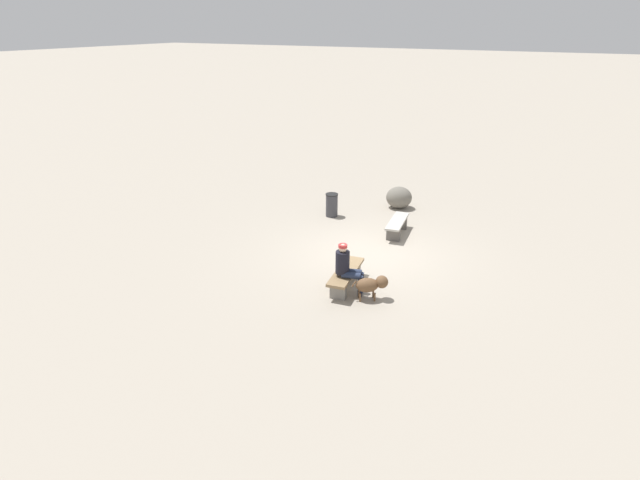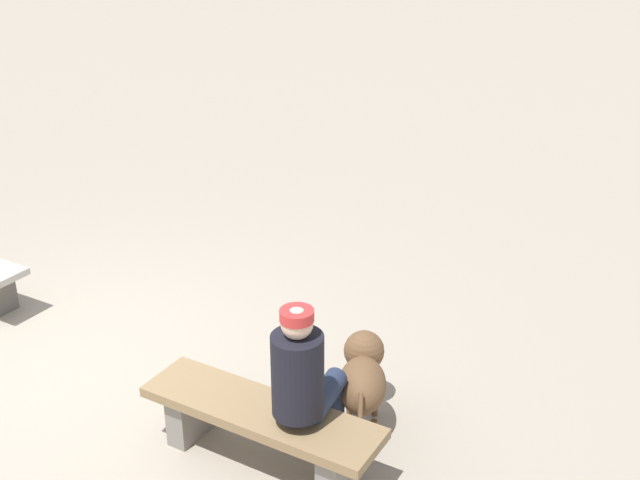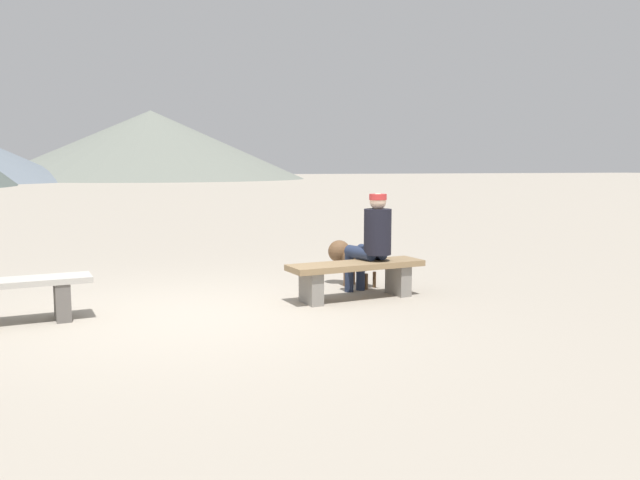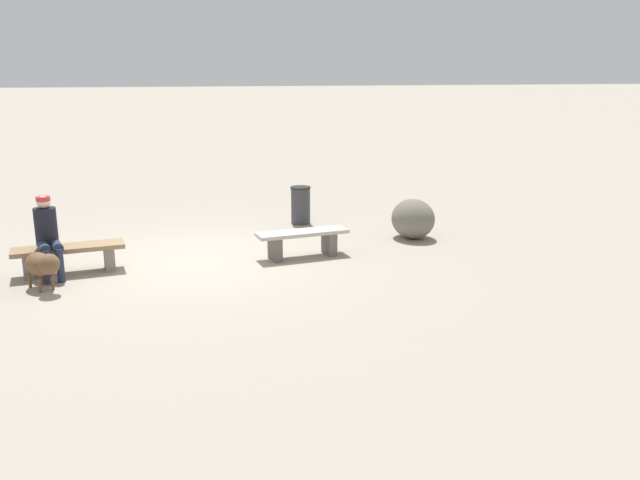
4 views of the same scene
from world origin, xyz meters
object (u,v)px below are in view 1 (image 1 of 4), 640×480
(bench_right, at_px, (346,275))
(seated_person, at_px, (347,266))
(bench_left, at_px, (397,225))
(boulder, at_px, (399,198))
(dog, at_px, (372,284))
(trash_bin, at_px, (332,205))

(bench_right, relative_size, seated_person, 1.36)
(bench_left, xyz_separation_m, boulder, (-2.24, -0.77, 0.07))
(seated_person, relative_size, dog, 1.68)
(bench_left, distance_m, seated_person, 3.93)
(seated_person, bearing_deg, bench_left, 166.85)
(seated_person, bearing_deg, trash_bin, -165.31)
(seated_person, height_order, trash_bin, seated_person)
(bench_left, xyz_separation_m, bench_right, (3.65, 0.08, 0.01))
(bench_right, xyz_separation_m, seated_person, (0.25, 0.14, 0.39))
(bench_right, distance_m, seated_person, 0.49)
(dog, bearing_deg, bench_right, 128.24)
(bench_right, relative_size, trash_bin, 2.23)
(seated_person, relative_size, trash_bin, 1.63)
(bench_right, distance_m, dog, 0.81)
(bench_left, xyz_separation_m, dog, (3.91, 0.84, 0.09))
(seated_person, height_order, dog, seated_person)
(trash_bin, bearing_deg, bench_left, 79.25)
(bench_left, height_order, bench_right, bench_left)
(dog, distance_m, boulder, 6.35)
(bench_right, relative_size, dog, 2.29)
(bench_left, distance_m, boulder, 2.37)
(bench_left, height_order, trash_bin, trash_bin)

